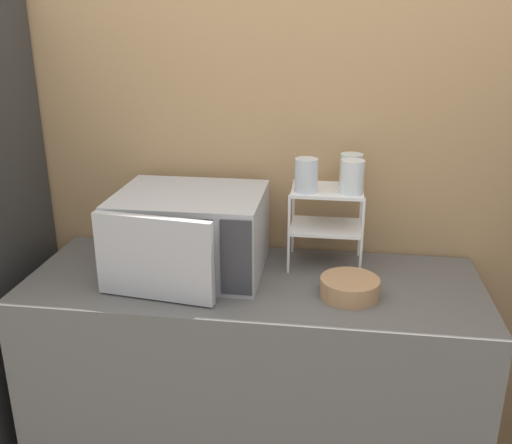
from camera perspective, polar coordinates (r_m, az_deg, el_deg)
The scene contains 8 objects.
wall_back at distance 2.19m, azimuth 0.96°, elevation 7.32°, with size 8.00×0.06×2.60m.
counter at distance 2.23m, azimuth -0.31°, elevation -16.36°, with size 1.58×0.60×0.91m.
microwave at distance 2.02m, azimuth -6.70°, elevation -1.14°, with size 0.51×0.49×0.29m.
dish_rack at distance 2.06m, azimuth 7.06°, elevation 1.15°, with size 0.26×0.20×0.29m.
glass_front_left at distance 1.98m, azimuth 5.05°, elevation 4.69°, with size 0.08×0.08×0.12m.
glass_back_right at distance 2.07m, azimuth 9.49°, elevation 5.14°, with size 0.08×0.08×0.12m.
glass_front_right at distance 1.98m, azimuth 9.60°, elevation 4.47°, with size 0.08×0.08×0.12m.
bowl at distance 1.90m, azimuth 9.35°, elevation -6.51°, with size 0.19×0.19×0.06m.
Camera 1 is at (0.26, -1.48, 1.78)m, focal length 40.00 mm.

